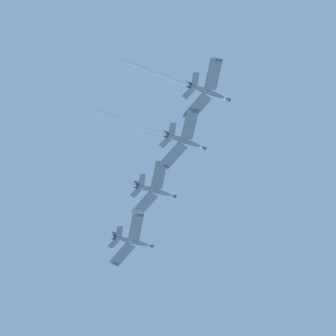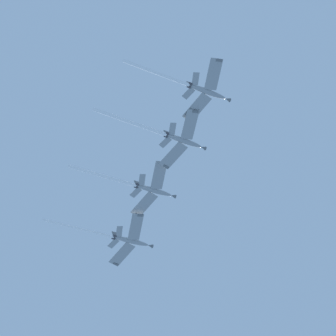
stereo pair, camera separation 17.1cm
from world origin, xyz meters
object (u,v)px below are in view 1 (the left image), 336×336
(jet_far_left, at_px, (119,238))
(jet_centre, at_px, (165,134))
(jet_inner_right, at_px, (193,86))
(jet_inner_left, at_px, (139,186))

(jet_far_left, bearing_deg, jet_centre, 173.07)
(jet_inner_right, bearing_deg, jet_centre, -0.38)
(jet_inner_left, relative_size, jet_inner_right, 1.03)
(jet_inner_right, bearing_deg, jet_far_left, -4.97)
(jet_far_left, height_order, jet_inner_left, jet_inner_left)
(jet_centre, height_order, jet_inner_right, jet_inner_right)
(jet_far_left, xyz_separation_m, jet_inner_left, (-17.87, 2.89, 0.93))
(jet_far_left, xyz_separation_m, jet_centre, (-36.34, 4.42, -0.47))
(jet_inner_left, xyz_separation_m, jet_inner_right, (-34.18, 1.63, -0.33))
(jet_centre, bearing_deg, jet_far_left, -6.93)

